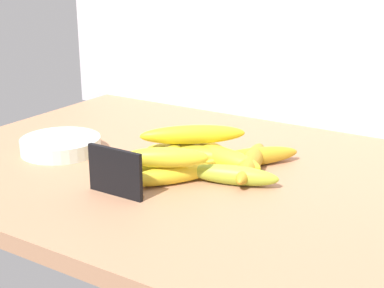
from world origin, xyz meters
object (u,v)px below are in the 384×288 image
(banana_3, at_px, (252,157))
(banana_8, at_px, (146,167))
(banana_2, at_px, (193,155))
(banana_4, at_px, (233,175))
(banana_1, at_px, (215,151))
(banana_5, at_px, (173,153))
(banana_10, at_px, (193,135))
(banana_7, at_px, (251,163))
(chalkboard_sign, at_px, (115,174))
(banana_6, at_px, (171,174))
(banana_9, at_px, (166,157))
(fruit_bowl, at_px, (61,145))
(banana_0, at_px, (221,158))

(banana_3, relative_size, banana_8, 1.11)
(banana_2, relative_size, banana_4, 1.20)
(banana_1, xyz_separation_m, banana_5, (-0.06, -0.07, 0.01))
(banana_5, bearing_deg, banana_10, 31.26)
(banana_3, height_order, banana_4, same)
(banana_7, bearing_deg, banana_10, -169.11)
(banana_4, bearing_deg, banana_10, 156.95)
(banana_3, bearing_deg, banana_8, -131.87)
(banana_5, bearing_deg, chalkboard_sign, -88.90)
(banana_10, bearing_deg, banana_5, -148.74)
(banana_6, relative_size, banana_9, 1.13)
(chalkboard_sign, relative_size, fruit_bowl, 0.67)
(banana_9, bearing_deg, chalkboard_sign, -118.97)
(banana_5, height_order, banana_6, banana_5)
(banana_8, bearing_deg, banana_0, 48.18)
(chalkboard_sign, distance_m, banana_6, 0.11)
(banana_1, bearing_deg, banana_8, -111.62)
(banana_2, bearing_deg, banana_4, -21.47)
(banana_7, height_order, banana_8, banana_7)
(fruit_bowl, relative_size, banana_2, 0.83)
(banana_2, distance_m, banana_3, 0.12)
(banana_1, bearing_deg, chalkboard_sign, -101.96)
(fruit_bowl, bearing_deg, banana_7, 15.43)
(banana_4, xyz_separation_m, banana_9, (-0.10, -0.07, 0.03))
(banana_3, distance_m, banana_7, 0.04)
(chalkboard_sign, height_order, banana_9, chalkboard_sign)
(banana_10, bearing_deg, banana_6, -79.62)
(banana_0, height_order, banana_10, banana_10)
(chalkboard_sign, bearing_deg, banana_10, 81.26)
(banana_0, relative_size, banana_2, 0.91)
(fruit_bowl, height_order, banana_6, banana_6)
(chalkboard_sign, bearing_deg, banana_1, 78.04)
(banana_8, bearing_deg, banana_6, -1.24)
(fruit_bowl, relative_size, banana_9, 1.08)
(fruit_bowl, bearing_deg, chalkboard_sign, -25.11)
(banana_5, height_order, banana_10, banana_10)
(banana_0, relative_size, banana_8, 1.04)
(banana_2, bearing_deg, banana_7, 13.99)
(banana_4, distance_m, banana_9, 0.12)
(banana_9, distance_m, banana_10, 0.12)
(banana_10, bearing_deg, fruit_bowl, -162.70)
(banana_2, height_order, banana_10, banana_10)
(banana_7, bearing_deg, banana_8, -141.01)
(fruit_bowl, distance_m, banana_4, 0.39)
(banana_3, distance_m, banana_9, 0.19)
(banana_0, xyz_separation_m, banana_3, (0.04, 0.05, -0.00))
(banana_3, distance_m, banana_10, 0.12)
(banana_2, relative_size, banana_9, 1.30)
(banana_0, bearing_deg, banana_3, 48.01)
(fruit_bowl, bearing_deg, banana_10, 17.30)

